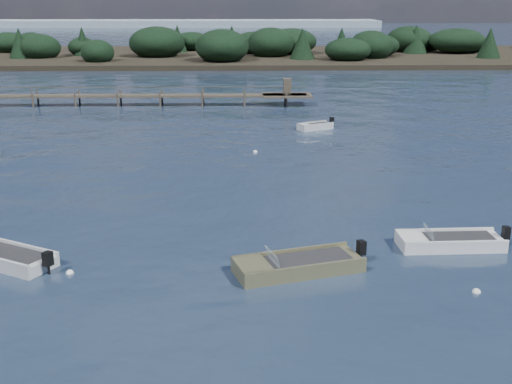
{
  "coord_description": "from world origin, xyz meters",
  "views": [
    {
      "loc": [
        -0.64,
        -17.71,
        10.67
      ],
      "look_at": [
        0.05,
        14.0,
        1.0
      ],
      "focal_mm": 45.0,
      "sensor_mm": 36.0,
      "label": 1
    }
  ],
  "objects_px": {
    "jetty": "(35,96)",
    "dinghy_mid_white_b": "(449,244)",
    "dinghy_mid_white_a": "(298,267)",
    "tender_far_grey_b": "(315,127)",
    "dinghy_mid_grey": "(5,259)"
  },
  "relations": [
    {
      "from": "jetty",
      "to": "dinghy_mid_white_b",
      "type": "bearing_deg",
      "value": -52.39
    },
    {
      "from": "dinghy_mid_white_a",
      "to": "tender_far_grey_b",
      "type": "xyz_separation_m",
      "value": [
        3.92,
        29.07,
        -0.01
      ]
    },
    {
      "from": "dinghy_mid_white_b",
      "to": "dinghy_mid_white_a",
      "type": "bearing_deg",
      "value": -160.42
    },
    {
      "from": "dinghy_mid_grey",
      "to": "jetty",
      "type": "distance_m",
      "value": 42.17
    },
    {
      "from": "tender_far_grey_b",
      "to": "jetty",
      "type": "distance_m",
      "value": 30.08
    },
    {
      "from": "dinghy_mid_white_a",
      "to": "tender_far_grey_b",
      "type": "height_order",
      "value": "dinghy_mid_white_a"
    },
    {
      "from": "jetty",
      "to": "tender_far_grey_b",
      "type": "bearing_deg",
      "value": -25.03
    },
    {
      "from": "dinghy_mid_grey",
      "to": "tender_far_grey_b",
      "type": "relative_size",
      "value": 1.44
    },
    {
      "from": "dinghy_mid_white_b",
      "to": "jetty",
      "type": "bearing_deg",
      "value": 127.61
    },
    {
      "from": "dinghy_mid_white_a",
      "to": "dinghy_mid_white_b",
      "type": "relative_size",
      "value": 1.14
    },
    {
      "from": "dinghy_mid_white_b",
      "to": "tender_far_grey_b",
      "type": "relative_size",
      "value": 1.51
    },
    {
      "from": "dinghy_mid_white_b",
      "to": "jetty",
      "type": "height_order",
      "value": "jetty"
    },
    {
      "from": "dinghy_mid_white_b",
      "to": "dinghy_mid_grey",
      "type": "distance_m",
      "value": 19.19
    },
    {
      "from": "dinghy_mid_grey",
      "to": "dinghy_mid_white_a",
      "type": "bearing_deg",
      "value": -5.3
    },
    {
      "from": "dinghy_mid_white_a",
      "to": "dinghy_mid_white_b",
      "type": "height_order",
      "value": "dinghy_mid_white_a"
    }
  ]
}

